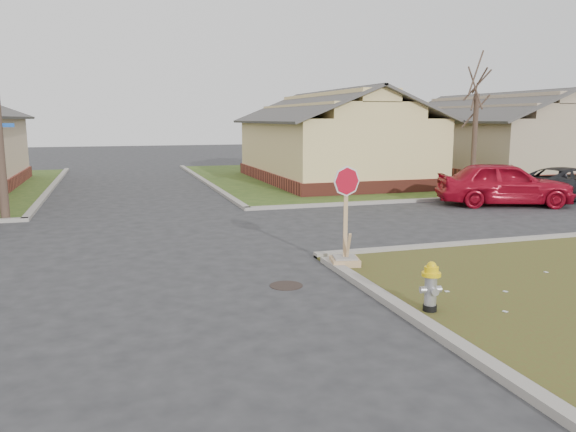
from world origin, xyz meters
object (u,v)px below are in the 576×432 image
object	(u,v)px
dark_pickup	(569,183)
red_sedan	(504,183)
fire_hydrant	(431,284)
stop_sign	(345,244)

from	to	relation	value
dark_pickup	red_sedan	bearing A→B (deg)	87.76
fire_hydrant	red_sedan	distance (m)	13.18
red_sedan	dark_pickup	distance (m)	3.47
stop_sign	fire_hydrant	bearing A→B (deg)	-74.65
fire_hydrant	stop_sign	bearing A→B (deg)	101.82
stop_sign	dark_pickup	size ratio (longest dim) A/B	0.46
stop_sign	red_sedan	world-z (taller)	stop_sign
fire_hydrant	stop_sign	world-z (taller)	stop_sign
fire_hydrant	stop_sign	xyz separation A→B (m)	(-0.16, 3.18, 0.00)
fire_hydrant	red_sedan	world-z (taller)	red_sedan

